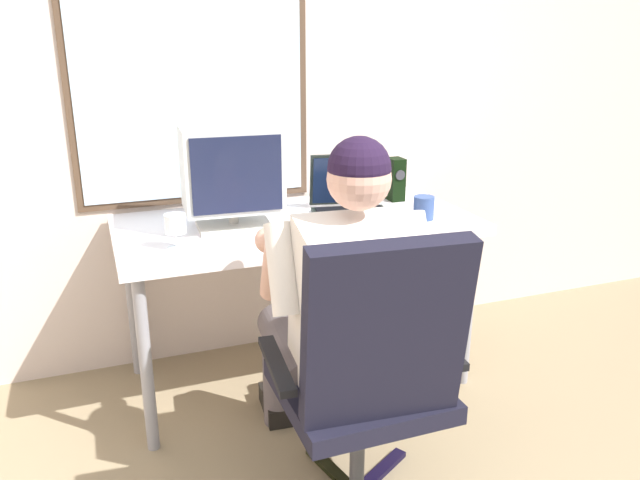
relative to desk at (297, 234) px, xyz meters
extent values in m
cube|color=beige|center=(-0.20, 0.42, 0.57)|extent=(5.57, 0.06, 2.51)
cube|color=#4C3828|center=(-0.34, 0.39, 0.70)|extent=(1.04, 0.01, 1.25)
cube|color=silver|center=(-0.34, 0.38, 0.70)|extent=(0.98, 0.02, 1.19)
cylinder|color=gray|center=(-0.68, -0.30, -0.33)|extent=(0.05, 0.05, 0.70)
cylinder|color=gray|center=(0.68, -0.30, -0.33)|extent=(0.05, 0.05, 0.70)
cylinder|color=gray|center=(-0.68, 0.30, -0.33)|extent=(0.05, 0.05, 0.70)
cylinder|color=gray|center=(0.68, 0.30, -0.33)|extent=(0.05, 0.05, 0.70)
cube|color=white|center=(0.00, 0.00, 0.04)|extent=(1.49, 0.72, 0.04)
cube|color=black|center=(0.06, -0.74, -0.67)|extent=(0.27, 0.19, 0.02)
cube|color=black|center=(-0.10, -0.67, -0.67)|extent=(0.11, 0.29, 0.02)
cylinder|color=#3F3F44|center=(-0.07, -0.81, -0.48)|extent=(0.05, 0.05, 0.38)
cube|color=black|center=(-0.07, -0.81, -0.27)|extent=(0.49, 0.49, 0.06)
cube|color=black|center=(-0.08, -1.03, 0.04)|extent=(0.48, 0.18, 0.55)
cube|color=black|center=(0.20, -0.83, -0.14)|extent=(0.08, 0.35, 0.02)
cube|color=black|center=(-0.33, -0.79, -0.14)|extent=(0.08, 0.35, 0.02)
cylinder|color=#554D50|center=(0.11, -0.56, -0.24)|extent=(0.19, 0.48, 0.15)
cylinder|color=#554D50|center=(0.14, -0.33, -0.46)|extent=(0.12, 0.12, 0.45)
cube|color=black|center=(0.14, -0.27, -0.64)|extent=(0.12, 0.25, 0.08)
cylinder|color=#554D50|center=(-0.20, -0.53, -0.24)|extent=(0.19, 0.48, 0.15)
cylinder|color=#554D50|center=(-0.18, -0.30, -0.46)|extent=(0.12, 0.12, 0.45)
cube|color=black|center=(-0.18, -0.24, -0.64)|extent=(0.12, 0.25, 0.08)
cube|color=silver|center=(-0.07, -0.78, 0.03)|extent=(0.40, 0.33, 0.55)
sphere|color=tan|center=(-0.07, -0.78, 0.41)|extent=(0.19, 0.19, 0.19)
sphere|color=black|center=(-0.07, -0.78, 0.44)|extent=(0.19, 0.19, 0.19)
cylinder|color=silver|center=(0.16, -0.75, 0.14)|extent=(0.11, 0.22, 0.29)
cylinder|color=tan|center=(0.17, -0.66, 0.00)|extent=(0.08, 0.09, 0.26)
sphere|color=tan|center=(0.17, -0.62, -0.03)|extent=(0.09, 0.09, 0.09)
cylinder|color=silver|center=(-0.28, -0.71, 0.14)|extent=(0.11, 0.21, 0.29)
cylinder|color=tan|center=(-0.27, -0.57, 0.09)|extent=(0.09, 0.20, 0.26)
sphere|color=tan|center=(-0.26, -0.48, 0.16)|extent=(0.09, 0.09, 0.09)
cube|color=beige|center=(-0.27, 0.00, 0.07)|extent=(0.30, 0.25, 0.02)
cylinder|color=beige|center=(-0.27, 0.00, 0.11)|extent=(0.04, 0.04, 0.06)
cube|color=silver|center=(-0.27, 0.00, 0.31)|extent=(0.40, 0.28, 0.33)
cube|color=#191E38|center=(-0.28, -0.14, 0.31)|extent=(0.34, 0.03, 0.29)
cube|color=black|center=(0.24, -0.04, 0.07)|extent=(0.36, 0.31, 0.02)
cube|color=black|center=(0.24, -0.04, 0.08)|extent=(0.33, 0.27, 0.00)
cube|color=black|center=(0.27, 0.10, 0.20)|extent=(0.33, 0.12, 0.23)
cube|color=#0F1933|center=(0.26, 0.09, 0.19)|extent=(0.30, 0.11, 0.21)
cylinder|color=silver|center=(-0.52, -0.19, 0.07)|extent=(0.07, 0.07, 0.00)
cylinder|color=silver|center=(-0.52, -0.19, 0.10)|extent=(0.01, 0.01, 0.06)
cylinder|color=silver|center=(-0.52, -0.19, 0.16)|extent=(0.08, 0.08, 0.07)
cylinder|color=maroon|center=(-0.52, -0.19, 0.14)|extent=(0.07, 0.07, 0.04)
cube|color=black|center=(0.54, 0.15, 0.16)|extent=(0.07, 0.09, 0.20)
cylinder|color=#333338|center=(0.54, 0.11, 0.19)|extent=(0.05, 0.01, 0.05)
cylinder|color=#314982|center=(0.51, -0.17, 0.11)|extent=(0.09, 0.09, 0.10)
camera|label=1|loc=(-0.79, -2.41, 0.82)|focal=35.36mm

